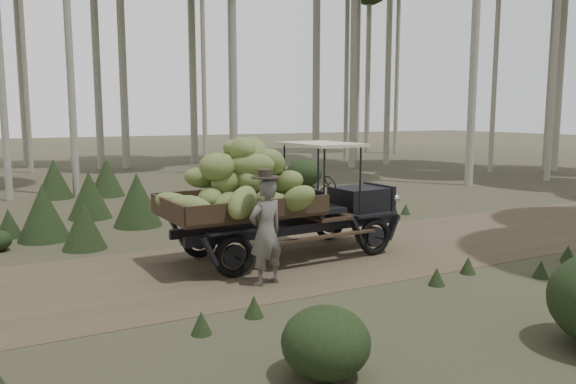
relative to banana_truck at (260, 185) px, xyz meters
name	(u,v)px	position (x,y,z in m)	size (l,w,h in m)	color
ground	(368,250)	(2.32, -0.19, -1.44)	(120.00, 120.00, 0.00)	#473D2B
dirt_track	(368,250)	(2.32, -0.19, -1.43)	(70.00, 4.00, 0.01)	brown
banana_truck	(260,185)	(0.00, 0.00, 0.00)	(4.99, 2.34, 2.44)	black
farmer	(266,231)	(-0.50, -1.30, -0.55)	(0.71, 0.55, 1.87)	#5A5752
undergrowth	(202,247)	(-1.33, -0.61, -0.87)	(18.47, 23.35, 1.34)	#233319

